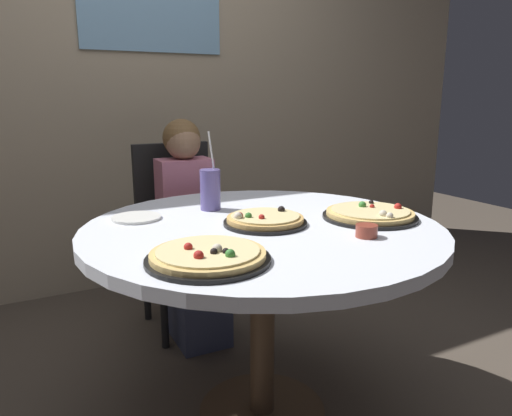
# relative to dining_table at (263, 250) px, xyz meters

# --- Properties ---
(ground_plane) EXTENTS (8.00, 8.00, 0.00)m
(ground_plane) POSITION_rel_dining_table_xyz_m (0.00, 0.00, -0.66)
(ground_plane) COLOR #4C4238
(wall_with_window) EXTENTS (5.20, 0.14, 2.90)m
(wall_with_window) POSITION_rel_dining_table_xyz_m (0.00, 1.63, 0.80)
(wall_with_window) COLOR tan
(wall_with_window) RESTS_ON ground_plane
(dining_table) EXTENTS (1.25, 1.25, 0.75)m
(dining_table) POSITION_rel_dining_table_xyz_m (0.00, 0.00, 0.00)
(dining_table) COLOR silver
(dining_table) RESTS_ON ground_plane
(chair_wooden) EXTENTS (0.41, 0.41, 0.95)m
(chair_wooden) POSITION_rel_dining_table_xyz_m (0.00, 0.91, -0.13)
(chair_wooden) COLOR black
(chair_wooden) RESTS_ON ground_plane
(diner_child) EXTENTS (0.26, 0.42, 1.08)m
(diner_child) POSITION_rel_dining_table_xyz_m (-0.00, 0.73, -0.17)
(diner_child) COLOR #3F4766
(diner_child) RESTS_ON ground_plane
(pizza_veggie) EXTENTS (0.34, 0.34, 0.05)m
(pizza_veggie) POSITION_rel_dining_table_xyz_m (-0.32, -0.27, 0.11)
(pizza_veggie) COLOR black
(pizza_veggie) RESTS_ON dining_table
(pizza_cheese) EXTENTS (0.29, 0.29, 0.05)m
(pizza_cheese) POSITION_rel_dining_table_xyz_m (0.01, -0.00, 0.11)
(pizza_cheese) COLOR black
(pizza_cheese) RESTS_ON dining_table
(pizza_pepperoni) EXTENTS (0.35, 0.35, 0.05)m
(pizza_pepperoni) POSITION_rel_dining_table_xyz_m (0.39, -0.11, 0.11)
(pizza_pepperoni) COLOR black
(pizza_pepperoni) RESTS_ON dining_table
(soda_cup) EXTENTS (0.08, 0.08, 0.31)m
(soda_cup) POSITION_rel_dining_table_xyz_m (-0.07, 0.30, 0.17)
(soda_cup) COLOR #6659A5
(soda_cup) RESTS_ON dining_table
(sauce_bowl) EXTENTS (0.07, 0.07, 0.04)m
(sauce_bowl) POSITION_rel_dining_table_xyz_m (0.22, -0.29, 0.11)
(sauce_bowl) COLOR brown
(sauce_bowl) RESTS_ON dining_table
(plate_small) EXTENTS (0.18, 0.18, 0.01)m
(plate_small) POSITION_rel_dining_table_xyz_m (-0.37, 0.29, 0.10)
(plate_small) COLOR white
(plate_small) RESTS_ON dining_table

